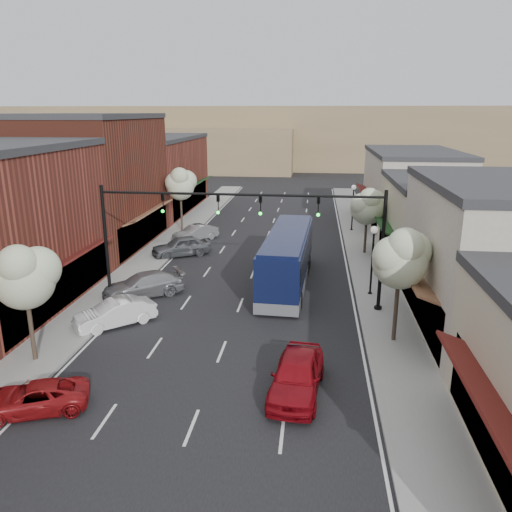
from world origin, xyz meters
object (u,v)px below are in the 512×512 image
(coach_bus, at_px, (287,258))
(parked_car_c, at_px, (143,285))
(parked_car_e, at_px, (195,233))
(signal_mast_left, at_px, (144,227))
(lamp_post_near, at_px, (373,249))
(parked_car_b, at_px, (115,313))
(parked_car_d, at_px, (181,246))
(tree_right_far, at_px, (368,205))
(red_hatchback, at_px, (297,375))
(tree_left_near, at_px, (24,275))
(tree_left_far, at_px, (181,183))
(lamp_post_far, at_px, (353,200))
(parked_car_a, at_px, (34,398))
(tree_right_near, at_px, (402,257))
(signal_mast_right, at_px, (340,232))

(coach_bus, xyz_separation_m, parked_car_c, (-8.74, -3.15, -1.14))
(parked_car_e, bearing_deg, signal_mast_left, -48.09)
(lamp_post_near, distance_m, parked_car_b, 15.47)
(parked_car_d, bearing_deg, coach_bus, 25.21)
(signal_mast_left, height_order, tree_right_far, signal_mast_left)
(lamp_post_near, relative_size, red_hatchback, 0.92)
(coach_bus, xyz_separation_m, red_hatchback, (1.16, -13.22, -1.04))
(tree_left_near, distance_m, parked_car_c, 9.78)
(red_hatchback, bearing_deg, parked_car_d, 123.38)
(tree_left_far, xyz_separation_m, lamp_post_far, (16.05, 2.06, -1.60))
(signal_mast_left, relative_size, parked_car_d, 1.78)
(red_hatchback, bearing_deg, tree_right_far, 83.59)
(lamp_post_near, distance_m, parked_car_d, 15.97)
(red_hatchback, bearing_deg, signal_mast_left, 141.26)
(signal_mast_left, distance_m, parked_car_d, 10.60)
(red_hatchback, xyz_separation_m, parked_car_d, (-9.90, 19.09, -0.04))
(parked_car_a, bearing_deg, coach_bus, 130.76)
(tree_left_far, relative_size, parked_car_a, 1.51)
(tree_left_near, xyz_separation_m, parked_car_c, (2.05, 8.90, -3.50))
(lamp_post_near, bearing_deg, parked_car_c, -173.24)
(tree_left_far, bearing_deg, tree_right_far, -19.87)
(parked_car_b, distance_m, parked_car_c, 4.50)
(signal_mast_left, relative_size, lamp_post_near, 1.85)
(tree_right_near, bearing_deg, signal_mast_left, 163.81)
(tree_left_far, xyz_separation_m, parked_car_d, (2.05, -8.08, -3.82))
(tree_right_near, height_order, parked_car_e, tree_right_near)
(tree_left_far, height_order, parked_car_a, tree_left_far)
(signal_mast_left, distance_m, parked_car_e, 15.23)
(parked_car_a, distance_m, parked_car_e, 26.37)
(signal_mast_right, bearing_deg, lamp_post_far, 83.78)
(parked_car_a, relative_size, parked_car_b, 0.95)
(tree_right_far, height_order, coach_bus, tree_right_far)
(signal_mast_right, distance_m, tree_right_far, 12.27)
(lamp_post_far, distance_m, red_hatchback, 29.59)
(parked_car_a, bearing_deg, parked_car_d, 159.92)
(lamp_post_far, height_order, parked_car_c, lamp_post_far)
(tree_right_near, xyz_separation_m, red_hatchback, (-4.65, -5.17, -3.63))
(tree_right_far, xyz_separation_m, parked_car_d, (-14.55, -2.08, -3.21))
(parked_car_e, bearing_deg, tree_left_near, -55.50)
(lamp_post_far, bearing_deg, parked_car_c, -126.16)
(tree_right_near, xyz_separation_m, tree_left_far, (-16.60, 22.00, 0.15))
(signal_mast_right, distance_m, tree_left_near, 16.05)
(tree_left_far, bearing_deg, signal_mast_left, -81.65)
(signal_mast_left, relative_size, tree_right_near, 1.38)
(tree_right_far, bearing_deg, signal_mast_left, -139.46)
(parked_car_c, bearing_deg, coach_bus, 77.82)
(tree_right_near, xyz_separation_m, parked_car_e, (-14.55, 18.75, -3.76))
(parked_car_d, bearing_deg, signal_mast_right, 19.28)
(signal_mast_left, bearing_deg, red_hatchback, -44.71)
(tree_left_near, bearing_deg, parked_car_b, 64.97)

